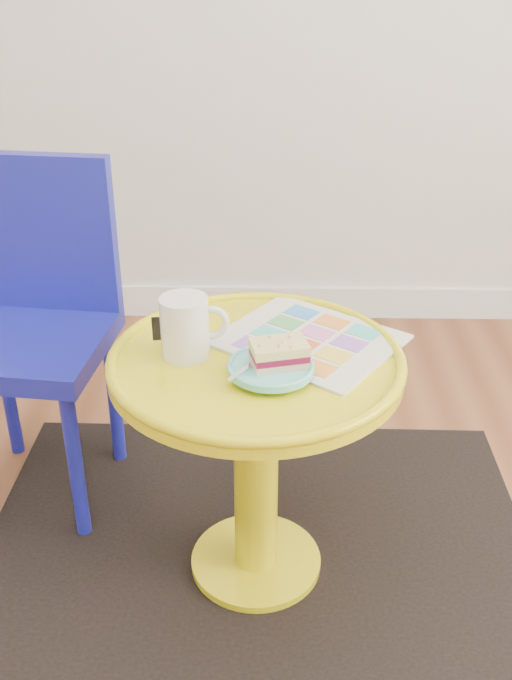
{
  "coord_description": "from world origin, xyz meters",
  "views": [
    {
      "loc": [
        0.15,
        -0.6,
        1.29
      ],
      "look_at": [
        0.12,
        0.69,
        0.59
      ],
      "focal_mm": 40.0,
      "sensor_mm": 36.0,
      "label": 1
    }
  ],
  "objects_px": {
    "side_table": "(256,423)",
    "plate": "(271,368)",
    "chair": "(33,312)",
    "mug": "(186,325)",
    "newspaper": "(309,340)"
  },
  "relations": [
    {
      "from": "side_table",
      "to": "chair",
      "type": "xyz_separation_m",
      "value": [
        -0.54,
        0.33,
        0.09
      ]
    },
    {
      "from": "chair",
      "to": "mug",
      "type": "relative_size",
      "value": 6.27
    },
    {
      "from": "side_table",
      "to": "mug",
      "type": "distance_m",
      "value": 0.26
    },
    {
      "from": "chair",
      "to": "newspaper",
      "type": "xyz_separation_m",
      "value": [
        0.65,
        -0.26,
        0.07
      ]
    },
    {
      "from": "newspaper",
      "to": "plate",
      "type": "bearing_deg",
      "value": -83.26
    },
    {
      "from": "side_table",
      "to": "chair",
      "type": "distance_m",
      "value": 0.64
    },
    {
      "from": "newspaper",
      "to": "chair",
      "type": "bearing_deg",
      "value": -166.23
    },
    {
      "from": "newspaper",
      "to": "mug",
      "type": "bearing_deg",
      "value": -130.2
    },
    {
      "from": "chair",
      "to": "mug",
      "type": "bearing_deg",
      "value": -31.64
    },
    {
      "from": "newspaper",
      "to": "plate",
      "type": "distance_m",
      "value": 0.16
    },
    {
      "from": "chair",
      "to": "newspaper",
      "type": "distance_m",
      "value": 0.7
    },
    {
      "from": "chair",
      "to": "plate",
      "type": "bearing_deg",
      "value": -28.31
    },
    {
      "from": "chair",
      "to": "mug",
      "type": "xyz_separation_m",
      "value": [
        0.41,
        -0.32,
        0.13
      ]
    },
    {
      "from": "side_table",
      "to": "plate",
      "type": "bearing_deg",
      "value": -66.87
    },
    {
      "from": "side_table",
      "to": "plate",
      "type": "distance_m",
      "value": 0.19
    }
  ]
}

